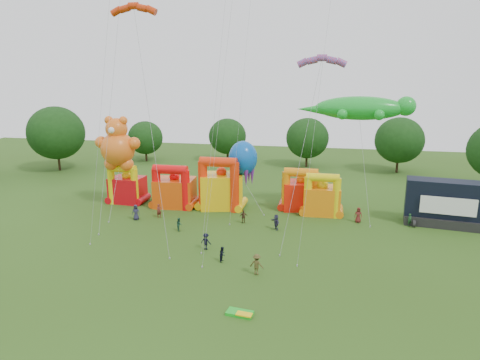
% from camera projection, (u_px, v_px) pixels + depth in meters
% --- Properties ---
extents(ground, '(160.00, 160.00, 0.00)m').
position_uv_depth(ground, '(163.00, 313.00, 32.56)').
color(ground, '#2B4814').
rests_on(ground, ground).
extents(tree_ring, '(124.55, 126.66, 12.07)m').
position_uv_depth(tree_ring, '(147.00, 231.00, 31.89)').
color(tree_ring, '#352314').
rests_on(tree_ring, ground).
extents(bouncy_castle_0, '(4.70, 3.88, 5.65)m').
position_uv_depth(bouncy_castle_0, '(127.00, 187.00, 60.33)').
color(bouncy_castle_0, red).
rests_on(bouncy_castle_0, ground).
extents(bouncy_castle_1, '(5.56, 4.59, 6.05)m').
position_uv_depth(bouncy_castle_1, '(174.00, 190.00, 58.44)').
color(bouncy_castle_1, '#DB460B').
rests_on(bouncy_castle_1, ground).
extents(bouncy_castle_2, '(6.38, 5.57, 7.25)m').
position_uv_depth(bouncy_castle_2, '(221.00, 188.00, 57.69)').
color(bouncy_castle_2, yellow).
rests_on(bouncy_castle_2, ground).
extents(bouncy_castle_3, '(5.58, 4.80, 5.88)m').
position_uv_depth(bouncy_castle_3, '(301.00, 193.00, 57.30)').
color(bouncy_castle_3, red).
rests_on(bouncy_castle_3, ground).
extents(bouncy_castle_4, '(4.71, 3.83, 5.67)m').
position_uv_depth(bouncy_castle_4, '(322.00, 198.00, 55.17)').
color(bouncy_castle_4, orange).
rests_on(bouncy_castle_4, ground).
extents(stage_trailer, '(9.17, 4.52, 5.55)m').
position_uv_depth(stage_trailer, '(444.00, 204.00, 51.02)').
color(stage_trailer, black).
rests_on(stage_trailer, ground).
extents(teddy_bear_kite, '(6.42, 9.49, 12.42)m').
position_uv_depth(teddy_bear_kite, '(116.00, 162.00, 56.85)').
color(teddy_bear_kite, orange).
rests_on(teddy_bear_kite, ground).
extents(gecko_kite, '(14.33, 7.65, 15.23)m').
position_uv_depth(gecko_kite, '(362.00, 138.00, 52.49)').
color(gecko_kite, green).
rests_on(gecko_kite, ground).
extents(octopus_kite, '(5.46, 5.33, 9.19)m').
position_uv_depth(octopus_kite, '(247.00, 174.00, 57.08)').
color(octopus_kite, '#0B50B0').
rests_on(octopus_kite, ground).
extents(parafoil_kites, '(27.96, 13.95, 30.16)m').
position_uv_depth(parafoil_kites, '(187.00, 132.00, 43.53)').
color(parafoil_kites, red).
rests_on(parafoil_kites, ground).
extents(diamond_kites, '(24.65, 18.60, 33.97)m').
position_uv_depth(diamond_kites, '(214.00, 103.00, 43.71)').
color(diamond_kites, red).
rests_on(diamond_kites, ground).
extents(folded_kite_bundle, '(2.11, 1.30, 0.31)m').
position_uv_depth(folded_kite_bundle, '(240.00, 313.00, 32.21)').
color(folded_kite_bundle, green).
rests_on(folded_kite_bundle, ground).
extents(spectator_0, '(1.05, 0.78, 1.96)m').
position_uv_depth(spectator_0, '(136.00, 212.00, 53.22)').
color(spectator_0, '#23233B').
rests_on(spectator_0, ground).
extents(spectator_1, '(0.76, 0.75, 1.77)m').
position_uv_depth(spectator_1, '(159.00, 211.00, 54.11)').
color(spectator_1, maroon).
rests_on(spectator_1, ground).
extents(spectator_2, '(0.87, 0.94, 1.53)m').
position_uv_depth(spectator_2, '(179.00, 224.00, 49.60)').
color(spectator_2, '#1A422F').
rests_on(spectator_2, ground).
extents(spectator_3, '(1.27, 0.91, 1.77)m').
position_uv_depth(spectator_3, '(206.00, 241.00, 44.17)').
color(spectator_3, black).
rests_on(spectator_3, ground).
extents(spectator_4, '(1.05, 0.76, 1.65)m').
position_uv_depth(spectator_4, '(244.00, 217.00, 52.06)').
color(spectator_4, '#422B1A').
rests_on(spectator_4, ground).
extents(spectator_5, '(1.41, 1.73, 1.85)m').
position_uv_depth(spectator_5, '(276.00, 222.00, 49.82)').
color(spectator_5, '#2D2A46').
rests_on(spectator_5, ground).
extents(spectator_6, '(0.98, 0.69, 1.92)m').
position_uv_depth(spectator_6, '(358.00, 215.00, 52.26)').
color(spectator_6, maroon).
rests_on(spectator_6, ground).
extents(spectator_7, '(0.68, 0.61, 1.56)m').
position_uv_depth(spectator_7, '(410.00, 220.00, 51.03)').
color(spectator_7, '#1A431E').
rests_on(spectator_7, ground).
extents(spectator_8, '(0.67, 0.81, 1.52)m').
position_uv_depth(spectator_8, '(223.00, 254.00, 41.31)').
color(spectator_8, black).
rests_on(spectator_8, ground).
extents(spectator_9, '(1.40, 0.97, 1.98)m').
position_uv_depth(spectator_9, '(257.00, 264.00, 38.56)').
color(spectator_9, '#473F1C').
rests_on(spectator_9, ground).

